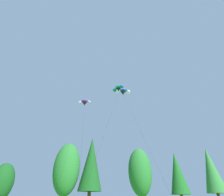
# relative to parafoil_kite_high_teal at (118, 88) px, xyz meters

# --- Properties ---
(treeline_tree_c) EXTENTS (4.13, 4.13, 8.62)m
(treeline_tree_c) POSITION_rel_parafoil_kite_high_teal_xyz_m (-20.86, 7.98, -19.86)
(treeline_tree_c) COLOR #472D19
(treeline_tree_c) RESTS_ON ground_plane
(treeline_tree_d) EXTENTS (5.33, 5.33, 13.07)m
(treeline_tree_d) POSITION_rel_parafoil_kite_high_teal_xyz_m (-9.38, 6.83, -17.16)
(treeline_tree_d) COLOR #472D19
(treeline_tree_d) RESTS_ON ground_plane
(treeline_tree_e) EXTENTS (4.83, 4.83, 14.66)m
(treeline_tree_e) POSITION_rel_parafoil_kite_high_teal_xyz_m (-4.41, 6.63, -15.89)
(treeline_tree_e) COLOR #472D19
(treeline_tree_e) RESTS_ON ground_plane
(treeline_tree_f) EXTENTS (5.37, 5.37, 13.23)m
(treeline_tree_f) POSITION_rel_parafoil_kite_high_teal_xyz_m (7.25, 7.53, -17.07)
(treeline_tree_f) COLOR #472D19
(treeline_tree_f) RESTS_ON ground_plane
(treeline_tree_g) EXTENTS (4.55, 4.55, 13.41)m
(treeline_tree_g) POSITION_rel_parafoil_kite_high_teal_xyz_m (18.35, 9.27, -16.68)
(treeline_tree_g) COLOR #472D19
(treeline_tree_g) RESTS_ON ground_plane
(treeline_tree_h) EXTENTS (4.78, 4.78, 14.48)m
(treeline_tree_h) POSITION_rel_parafoil_kite_high_teal_xyz_m (26.47, 6.43, -16.01)
(treeline_tree_h) COLOR #472D19
(treeline_tree_h) RESTS_ON ground_plane
(parafoil_kite_high_teal) EXTENTS (9.36, 11.89, 24.68)m
(parafoil_kite_high_teal) POSITION_rel_parafoil_kite_high_teal_xyz_m (0.00, 0.00, 0.00)
(parafoil_kite_high_teal) COLOR teal
(parafoil_kite_mid_blue_white) EXTENTS (3.84, 13.94, 24.77)m
(parafoil_kite_mid_blue_white) POSITION_rel_parafoil_kite_high_teal_xyz_m (1.77, 1.58, 0.41)
(parafoil_kite_mid_blue_white) COLOR blue
(parafoil_kite_far_purple) EXTENTS (2.92, 12.04, 20.08)m
(parafoil_kite_far_purple) POSITION_rel_parafoil_kite_high_teal_xyz_m (-7.54, 0.77, -4.56)
(parafoil_kite_far_purple) COLOR purple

